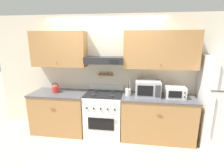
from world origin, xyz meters
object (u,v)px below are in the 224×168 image
Objects in this scene: utensil_crock at (128,92)px; toaster_oven at (175,92)px; stove_range at (104,114)px; refrigerator at (223,102)px; tea_kettle at (56,88)px; microwave at (148,88)px.

utensil_crock is 0.93m from toaster_oven.
refrigerator is at bearing -1.09° from stove_range.
utensil_crock is at bearing 0.48° from stove_range.
refrigerator reaches higher than stove_range.
stove_range is at bearing 178.91° from refrigerator.
stove_range is at bearing -179.90° from toaster_oven.
stove_range is 1.55m from toaster_oven.
toaster_oven is (1.44, 0.00, 0.55)m from stove_range.
toaster_oven is (-0.89, 0.05, 0.15)m from refrigerator.
tea_kettle and toaster_oven have the same top height.
microwave is at bearing 1.39° from stove_range.
utensil_crock is at bearing 0.00° from tea_kettle.
refrigerator is at bearing -1.53° from utensil_crock.
stove_range is 2.74× the size of toaster_oven.
refrigerator is 0.90m from toaster_oven.
refrigerator is 1.44m from microwave.
utensil_crock is at bearing -177.44° from microwave.
stove_range is 0.73m from utensil_crock.
microwave reaches higher than utensil_crock.
stove_range is at bearing -178.61° from microwave.
refrigerator is at bearing -0.82° from tea_kettle.
utensil_crock reaches higher than stove_range.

